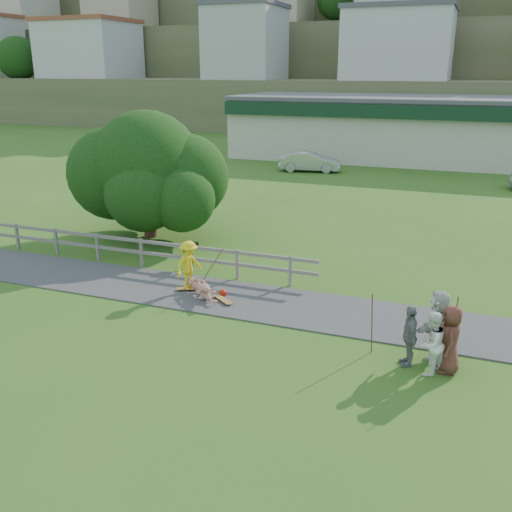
% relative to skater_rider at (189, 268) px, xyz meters
% --- Properties ---
extents(ground, '(260.00, 260.00, 0.00)m').
position_rel_skater_rider_xyz_m(ground, '(1.06, -1.60, -0.84)').
color(ground, '#305E1B').
rests_on(ground, ground).
extents(path, '(34.00, 3.00, 0.04)m').
position_rel_skater_rider_xyz_m(path, '(1.06, -0.10, -0.82)').
color(path, '#39393C').
rests_on(path, ground).
extents(fence, '(15.05, 0.10, 1.10)m').
position_rel_skater_rider_xyz_m(fence, '(-3.56, 1.70, -0.12)').
color(fence, slate).
rests_on(fence, ground).
extents(strip_mall, '(32.50, 10.75, 5.10)m').
position_rel_skater_rider_xyz_m(strip_mall, '(5.06, 33.34, 1.73)').
color(strip_mall, '#BCB8A5').
rests_on(strip_mall, ground).
extents(hillside, '(220.00, 67.00, 47.50)m').
position_rel_skater_rider_xyz_m(hillside, '(1.06, 89.71, 13.57)').
color(hillside, '#4B5633').
rests_on(hillside, ground).
extents(skater_rider, '(0.95, 1.24, 1.69)m').
position_rel_skater_rider_xyz_m(skater_rider, '(0.00, 0.00, 0.00)').
color(skater_rider, yellow).
rests_on(skater_rider, ground).
extents(skater_fallen, '(1.45, 1.65, 0.65)m').
position_rel_skater_rider_xyz_m(skater_fallen, '(0.66, -0.39, -0.52)').
color(skater_fallen, tan).
rests_on(skater_fallen, ground).
extents(spectator_a, '(0.93, 1.00, 1.64)m').
position_rel_skater_rider_xyz_m(spectator_a, '(8.11, -2.84, -0.02)').
color(spectator_a, white).
rests_on(spectator_a, ground).
extents(spectator_b, '(0.68, 1.03, 1.62)m').
position_rel_skater_rider_xyz_m(spectator_b, '(7.55, -2.55, -0.03)').
color(spectator_b, slate).
rests_on(spectator_b, ground).
extents(spectator_c, '(0.66, 0.93, 1.78)m').
position_rel_skater_rider_xyz_m(spectator_c, '(8.53, -2.56, 0.04)').
color(spectator_c, brown).
rests_on(spectator_c, ground).
extents(spectator_d, '(0.97, 1.82, 1.87)m').
position_rel_skater_rider_xyz_m(spectator_d, '(8.18, -1.88, 0.09)').
color(spectator_d, beige).
rests_on(spectator_d, ground).
extents(car_silver, '(4.68, 2.39, 1.47)m').
position_rel_skater_rider_xyz_m(car_silver, '(-2.68, 24.56, -0.11)').
color(car_silver, '#B6B9BF').
rests_on(car_silver, ground).
extents(tree, '(7.79, 7.79, 3.96)m').
position_rel_skater_rider_xyz_m(tree, '(-4.73, 5.36, 1.13)').
color(tree, black).
rests_on(tree, ground).
extents(bbq, '(0.46, 0.36, 0.97)m').
position_rel_skater_rider_xyz_m(bbq, '(-1.08, 2.29, -0.36)').
color(bbq, black).
rests_on(bbq, ground).
extents(longboard_rider, '(0.92, 0.59, 0.10)m').
position_rel_skater_rider_xyz_m(longboard_rider, '(0.00, 0.00, -0.79)').
color(longboard_rider, olive).
rests_on(longboard_rider, ground).
extents(longboard_fallen, '(0.88, 0.73, 0.10)m').
position_rel_skater_rider_xyz_m(longboard_fallen, '(1.46, -0.49, -0.79)').
color(longboard_fallen, olive).
rests_on(longboard_fallen, ground).
extents(helmet, '(0.25, 0.25, 0.25)m').
position_rel_skater_rider_xyz_m(helmet, '(1.26, -0.04, -0.72)').
color(helmet, '#B61B09').
rests_on(helmet, ground).
extents(pole_rider, '(0.03, 0.03, 1.82)m').
position_rel_skater_rider_xyz_m(pole_rider, '(0.60, 0.40, 0.06)').
color(pole_rider, '#522F21').
rests_on(pole_rider, ground).
extents(pole_spec_left, '(0.03, 0.03, 1.68)m').
position_rel_skater_rider_xyz_m(pole_spec_left, '(6.55, -2.24, -0.00)').
color(pole_spec_left, '#522F21').
rests_on(pole_spec_left, ground).
extents(pole_spec_right, '(0.03, 0.03, 2.02)m').
position_rel_skater_rider_xyz_m(pole_spec_right, '(8.59, -2.52, 0.16)').
color(pole_spec_right, '#522F21').
rests_on(pole_spec_right, ground).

